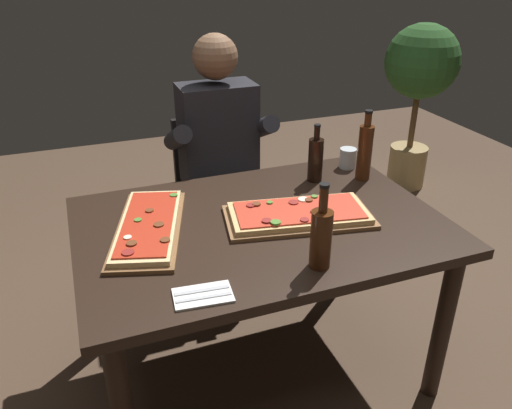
{
  "coord_description": "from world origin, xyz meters",
  "views": [
    {
      "loc": [
        -0.62,
        -1.6,
        1.7
      ],
      "look_at": [
        0.0,
        0.05,
        0.79
      ],
      "focal_mm": 35.56,
      "sensor_mm": 36.0,
      "label": 1
    }
  ],
  "objects_px": {
    "pizza_rectangular_front": "(299,215)",
    "oil_bottle_amber": "(365,151)",
    "pizza_rectangular_left": "(149,226)",
    "dining_table": "(260,242)",
    "potted_plant_corner": "(420,78)",
    "seated_diner": "(221,154)",
    "wine_bottle_dark": "(321,236)",
    "diner_chair": "(216,189)",
    "tumbler_near_camera": "(348,159)",
    "vinegar_bottle_green": "(316,159)"
  },
  "relations": [
    {
      "from": "seated_diner",
      "to": "dining_table",
      "type": "bearing_deg",
      "value": -95.13
    },
    {
      "from": "dining_table",
      "to": "potted_plant_corner",
      "type": "xyz_separation_m",
      "value": [
        1.76,
        1.4,
        0.2
      ]
    },
    {
      "from": "pizza_rectangular_front",
      "to": "tumbler_near_camera",
      "type": "relative_size",
      "value": 6.44
    },
    {
      "from": "dining_table",
      "to": "tumbler_near_camera",
      "type": "bearing_deg",
      "value": 31.3
    },
    {
      "from": "dining_table",
      "to": "diner_chair",
      "type": "height_order",
      "value": "diner_chair"
    },
    {
      "from": "pizza_rectangular_left",
      "to": "potted_plant_corner",
      "type": "height_order",
      "value": "potted_plant_corner"
    },
    {
      "from": "vinegar_bottle_green",
      "to": "potted_plant_corner",
      "type": "relative_size",
      "value": 0.22
    },
    {
      "from": "oil_bottle_amber",
      "to": "diner_chair",
      "type": "height_order",
      "value": "oil_bottle_amber"
    },
    {
      "from": "wine_bottle_dark",
      "to": "oil_bottle_amber",
      "type": "distance_m",
      "value": 0.76
    },
    {
      "from": "pizza_rectangular_left",
      "to": "wine_bottle_dark",
      "type": "relative_size",
      "value": 2.06
    },
    {
      "from": "pizza_rectangular_left",
      "to": "vinegar_bottle_green",
      "type": "height_order",
      "value": "vinegar_bottle_green"
    },
    {
      "from": "dining_table",
      "to": "oil_bottle_amber",
      "type": "bearing_deg",
      "value": 20.13
    },
    {
      "from": "wine_bottle_dark",
      "to": "tumbler_near_camera",
      "type": "distance_m",
      "value": 0.87
    },
    {
      "from": "wine_bottle_dark",
      "to": "diner_chair",
      "type": "bearing_deg",
      "value": 90.4
    },
    {
      "from": "dining_table",
      "to": "potted_plant_corner",
      "type": "relative_size",
      "value": 1.14
    },
    {
      "from": "vinegar_bottle_green",
      "to": "seated_diner",
      "type": "bearing_deg",
      "value": 123.33
    },
    {
      "from": "dining_table",
      "to": "wine_bottle_dark",
      "type": "height_order",
      "value": "wine_bottle_dark"
    },
    {
      "from": "pizza_rectangular_left",
      "to": "pizza_rectangular_front",
      "type": "bearing_deg",
      "value": -11.38
    },
    {
      "from": "pizza_rectangular_left",
      "to": "potted_plant_corner",
      "type": "bearing_deg",
      "value": 31.16
    },
    {
      "from": "pizza_rectangular_left",
      "to": "oil_bottle_amber",
      "type": "height_order",
      "value": "oil_bottle_amber"
    },
    {
      "from": "pizza_rectangular_front",
      "to": "potted_plant_corner",
      "type": "bearing_deg",
      "value": 41.52
    },
    {
      "from": "potted_plant_corner",
      "to": "dining_table",
      "type": "bearing_deg",
      "value": -141.58
    },
    {
      "from": "pizza_rectangular_front",
      "to": "diner_chair",
      "type": "height_order",
      "value": "diner_chair"
    },
    {
      "from": "potted_plant_corner",
      "to": "seated_diner",
      "type": "bearing_deg",
      "value": -158.65
    },
    {
      "from": "pizza_rectangular_front",
      "to": "seated_diner",
      "type": "relative_size",
      "value": 0.46
    },
    {
      "from": "pizza_rectangular_left",
      "to": "dining_table",
      "type": "bearing_deg",
      "value": -10.8
    },
    {
      "from": "pizza_rectangular_left",
      "to": "potted_plant_corner",
      "type": "distance_m",
      "value": 2.55
    },
    {
      "from": "pizza_rectangular_left",
      "to": "wine_bottle_dark",
      "type": "height_order",
      "value": "wine_bottle_dark"
    },
    {
      "from": "pizza_rectangular_front",
      "to": "pizza_rectangular_left",
      "type": "height_order",
      "value": "pizza_rectangular_front"
    },
    {
      "from": "pizza_rectangular_front",
      "to": "pizza_rectangular_left",
      "type": "xyz_separation_m",
      "value": [
        -0.56,
        0.11,
        -0.0
      ]
    },
    {
      "from": "tumbler_near_camera",
      "to": "dining_table",
      "type": "bearing_deg",
      "value": -148.7
    },
    {
      "from": "tumbler_near_camera",
      "to": "seated_diner",
      "type": "bearing_deg",
      "value": 143.69
    },
    {
      "from": "dining_table",
      "to": "pizza_rectangular_left",
      "type": "relative_size",
      "value": 2.25
    },
    {
      "from": "pizza_rectangular_front",
      "to": "dining_table",
      "type": "bearing_deg",
      "value": 166.99
    },
    {
      "from": "dining_table",
      "to": "potted_plant_corner",
      "type": "height_order",
      "value": "potted_plant_corner"
    },
    {
      "from": "dining_table",
      "to": "seated_diner",
      "type": "relative_size",
      "value": 1.05
    },
    {
      "from": "oil_bottle_amber",
      "to": "potted_plant_corner",
      "type": "xyz_separation_m",
      "value": [
        1.18,
        1.19,
        -0.03
      ]
    },
    {
      "from": "pizza_rectangular_front",
      "to": "seated_diner",
      "type": "distance_m",
      "value": 0.77
    },
    {
      "from": "dining_table",
      "to": "diner_chair",
      "type": "distance_m",
      "value": 0.87
    },
    {
      "from": "tumbler_near_camera",
      "to": "diner_chair",
      "type": "height_order",
      "value": "diner_chair"
    },
    {
      "from": "pizza_rectangular_front",
      "to": "seated_diner",
      "type": "height_order",
      "value": "seated_diner"
    },
    {
      "from": "potted_plant_corner",
      "to": "vinegar_bottle_green",
      "type": "bearing_deg",
      "value": -141.14
    },
    {
      "from": "pizza_rectangular_front",
      "to": "oil_bottle_amber",
      "type": "distance_m",
      "value": 0.51
    },
    {
      "from": "vinegar_bottle_green",
      "to": "diner_chair",
      "type": "distance_m",
      "value": 0.75
    },
    {
      "from": "dining_table",
      "to": "oil_bottle_amber",
      "type": "xyz_separation_m",
      "value": [
        0.58,
        0.21,
        0.23
      ]
    },
    {
      "from": "dining_table",
      "to": "seated_diner",
      "type": "height_order",
      "value": "seated_diner"
    },
    {
      "from": "oil_bottle_amber",
      "to": "potted_plant_corner",
      "type": "relative_size",
      "value": 0.26
    },
    {
      "from": "pizza_rectangular_left",
      "to": "potted_plant_corner",
      "type": "relative_size",
      "value": 0.51
    },
    {
      "from": "pizza_rectangular_front",
      "to": "vinegar_bottle_green",
      "type": "bearing_deg",
      "value": 54.11
    },
    {
      "from": "wine_bottle_dark",
      "to": "oil_bottle_amber",
      "type": "height_order",
      "value": "oil_bottle_amber"
    }
  ]
}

